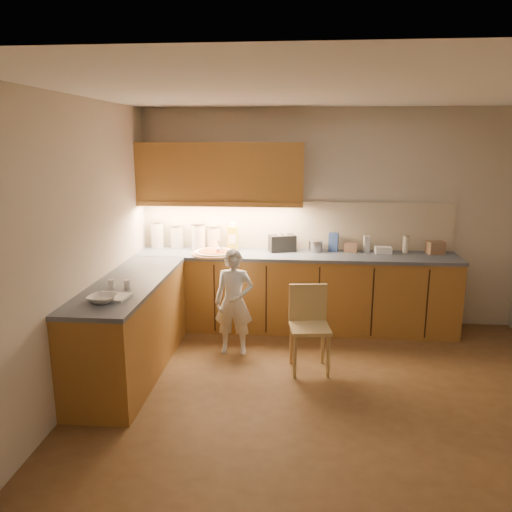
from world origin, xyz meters
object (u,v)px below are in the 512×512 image
object	(u,v)px
pizza_on_board	(214,253)
wooden_chair	(309,321)
toaster	(282,243)
child	(234,302)
oil_jug	(233,238)

from	to	relation	value
pizza_on_board	wooden_chair	world-z (taller)	pizza_on_board
wooden_chair	toaster	size ratio (longest dim) A/B	2.41
child	oil_jug	xyz separation A→B (m)	(-0.13, 0.91, 0.51)
toaster	wooden_chair	bearing A→B (deg)	-92.87
child	wooden_chair	size ratio (longest dim) A/B	1.35
child	oil_jug	size ratio (longest dim) A/B	3.36
wooden_chair	oil_jug	size ratio (longest dim) A/B	2.49
pizza_on_board	child	bearing A→B (deg)	-63.90
oil_jug	child	bearing A→B (deg)	-81.68
child	wooden_chair	distance (m)	0.84
wooden_chair	toaster	distance (m)	1.35
pizza_on_board	child	world-z (taller)	child
wooden_chair	oil_jug	xyz separation A→B (m)	(-0.92, 1.22, 0.59)
toaster	child	bearing A→B (deg)	-135.11
wooden_chair	toaster	world-z (taller)	toaster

